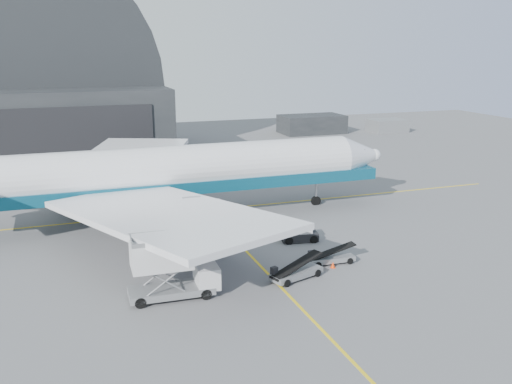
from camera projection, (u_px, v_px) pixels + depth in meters
name	position (u px, v px, depth m)	size (l,w,h in m)	color
ground	(265.00, 270.00, 50.04)	(200.00, 200.00, 0.00)	#565659
taxi_lines	(224.00, 228.00, 61.59)	(80.00, 42.12, 0.02)	yellow
hangar	(18.00, 102.00, 99.77)	(50.00, 28.30, 28.00)	black
distant_bldg_a	(312.00, 133.00, 128.03)	(14.00, 8.00, 4.00)	black
distant_bldg_b	(387.00, 132.00, 129.89)	(8.00, 6.00, 2.80)	slate
airliner	(162.00, 173.00, 63.10)	(55.43, 53.75, 19.45)	white
catering_truck	(170.00, 268.00, 44.08)	(7.10, 2.90, 4.83)	slate
pushback_tug	(300.00, 235.00, 57.56)	(3.91, 2.67, 1.67)	black
belt_loader_a	(296.00, 272.00, 48.10)	(5.16, 3.06, 1.94)	slate
belt_loader_b	(330.00, 258.00, 51.56)	(4.58, 1.71, 1.74)	slate
traffic_cone	(333.00, 265.00, 50.59)	(0.39, 0.39, 0.56)	#FF3C08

